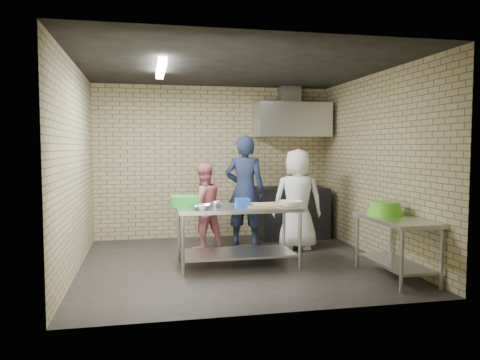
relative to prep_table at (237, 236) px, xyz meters
name	(u,v)px	position (x,y,z in m)	size (l,w,h in m)	color
floor	(236,263)	(0.01, 0.14, -0.41)	(4.20, 4.20, 0.00)	black
ceiling	(236,67)	(0.01, 0.14, 2.29)	(4.20, 4.20, 0.00)	black
back_wall	(214,162)	(0.01, 2.14, 0.94)	(4.20, 0.06, 2.70)	tan
front_wall	(276,175)	(0.01, -1.86, 0.94)	(4.20, 0.06, 2.70)	tan
left_wall	(75,168)	(-2.09, 0.14, 0.94)	(0.06, 4.00, 2.70)	tan
right_wall	(376,165)	(2.11, 0.14, 0.94)	(0.06, 4.00, 2.70)	tan
prep_table	(237,236)	(0.00, 0.00, 0.00)	(1.64, 0.82, 0.82)	#AEB1B5
side_counter	(396,248)	(1.81, -0.96, -0.03)	(0.60, 1.20, 0.75)	silver
stove	(292,212)	(1.36, 1.79, 0.04)	(1.20, 0.70, 0.90)	black
range_hood	(292,120)	(1.36, 1.84, 1.69)	(1.30, 0.60, 0.60)	silver
hood_duct	(289,95)	(1.36, 1.99, 2.14)	(0.35, 0.30, 0.30)	#A5A8AD
wall_shelf	(304,131)	(1.66, 2.03, 1.51)	(0.80, 0.20, 0.04)	#3F2B19
fluorescent_fixture	(161,69)	(-0.99, 0.14, 2.23)	(0.10, 1.25, 0.08)	white
green_crate	(185,201)	(-0.70, 0.12, 0.48)	(0.36, 0.27, 0.15)	green
blue_tub	(243,203)	(0.05, -0.10, 0.47)	(0.18, 0.18, 0.12)	blue
cutting_board	(263,205)	(0.35, -0.02, 0.42)	(0.50, 0.38, 0.03)	tan
mixing_bowl_a	(202,207)	(-0.50, -0.20, 0.44)	(0.26, 0.26, 0.06)	silver
mixing_bowl_b	(215,204)	(-0.30, 0.05, 0.44)	(0.19, 0.19, 0.06)	silver
ceramic_bowl	(290,204)	(0.70, -0.15, 0.45)	(0.31, 0.31, 0.08)	beige
green_basin	(385,208)	(1.79, -0.71, 0.43)	(0.46, 0.46, 0.17)	#59C626
bottle_red	(291,125)	(1.41, 2.03, 1.62)	(0.07, 0.07, 0.18)	#B22619
bottle_green	(312,126)	(1.81, 2.03, 1.61)	(0.06, 0.06, 0.15)	green
man_navy	(245,191)	(0.38, 1.29, 0.50)	(0.66, 0.43, 1.81)	black
woman_pink	(203,206)	(-0.33, 1.16, 0.28)	(0.67, 0.52, 1.38)	#D9737C
woman_white	(298,199)	(1.15, 0.87, 0.39)	(0.78, 0.51, 1.59)	white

